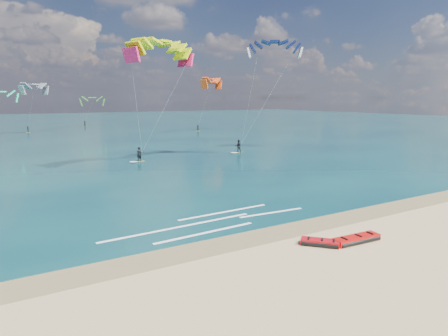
# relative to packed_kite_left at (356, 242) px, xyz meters

# --- Properties ---
(ground) EXTENTS (320.00, 320.00, 0.00)m
(ground) POSITION_rel_packed_kite_left_xyz_m (-4.51, 40.50, 0.00)
(ground) COLOR tan
(ground) RESTS_ON ground
(wet_sand_strip) EXTENTS (320.00, 2.40, 0.01)m
(wet_sand_strip) POSITION_rel_packed_kite_left_xyz_m (-4.51, 3.50, 0.00)
(wet_sand_strip) COLOR olive
(wet_sand_strip) RESTS_ON ground
(sea) EXTENTS (320.00, 200.00, 0.04)m
(sea) POSITION_rel_packed_kite_left_xyz_m (-4.51, 104.50, 0.02)
(sea) COLOR #0A2C39
(sea) RESTS_ON ground
(packed_kite_left) EXTENTS (3.18, 1.30, 0.40)m
(packed_kite_left) POSITION_rel_packed_kite_left_xyz_m (0.00, 0.00, 0.00)
(packed_kite_left) COLOR red
(packed_kite_left) RESTS_ON ground
(packed_kite_mid) EXTENTS (2.24, 2.33, 0.38)m
(packed_kite_mid) POSITION_rel_packed_kite_left_xyz_m (-2.03, 0.68, 0.00)
(packed_kite_mid) COLOR red
(packed_kite_mid) RESTS_ON ground
(kitesurfer_main) EXTENTS (8.77, 7.49, 15.56)m
(kitesurfer_main) POSITION_rel_packed_kite_left_xyz_m (-0.19, 30.24, 8.24)
(kitesurfer_main) COLOR yellow
(kitesurfer_main) RESTS_ON sea
(kitesurfer_far) EXTENTS (8.63, 8.03, 16.44)m
(kitesurfer_far) POSITION_rel_packed_kite_left_xyz_m (15.41, 30.98, 8.61)
(kitesurfer_far) COLOR gold
(kitesurfer_far) RESTS_ON sea
(shoreline_foam) EXTENTS (14.22, 3.64, 0.01)m
(shoreline_foam) POSITION_rel_packed_kite_left_xyz_m (-4.90, 7.10, 0.04)
(shoreline_foam) COLOR white
(shoreline_foam) RESTS_ON ground
(distant_kites) EXTENTS (75.18, 34.28, 13.26)m
(distant_kites) POSITION_rel_packed_kite_left_xyz_m (-11.56, 81.24, 5.35)
(distant_kites) COLOR #408D33
(distant_kites) RESTS_ON ground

